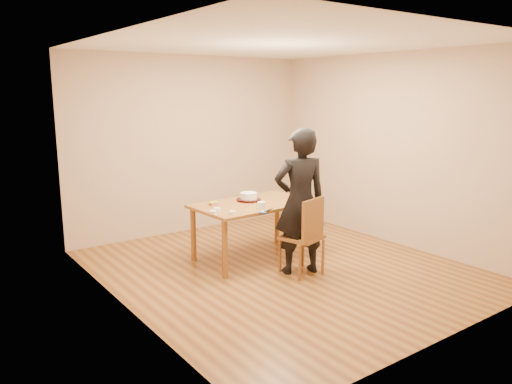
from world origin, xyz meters
TOP-DOWN VIEW (x-y plane):
  - room_shell at (0.00, 0.34)m, footprint 4.00×4.50m
  - dining_table at (-0.06, 0.52)m, footprint 1.56×0.97m
  - dining_chair at (0.09, -0.26)m, footprint 0.53×0.53m
  - cake_plate at (-0.04, 0.67)m, footprint 0.32×0.32m
  - cake at (-0.04, 0.67)m, footprint 0.23×0.23m
  - frosting_dome at (-0.04, 0.67)m, footprint 0.22×0.22m
  - frosting_tub at (-0.18, 0.19)m, footprint 0.10×0.10m
  - frosting_lid at (-0.28, 0.03)m, footprint 0.09×0.09m
  - frosting_dollop at (-0.28, 0.03)m, footprint 0.04×0.04m
  - ramekin_green at (-0.61, 0.18)m, footprint 0.08×0.08m
  - ramekin_yellow at (-0.68, 0.42)m, footprint 0.08×0.08m
  - ramekin_multi at (-0.79, 0.32)m, footprint 0.08×0.08m
  - candy_box_pink at (-0.53, 0.73)m, footprint 0.12×0.07m
  - candy_box_green at (-0.53, 0.73)m, footprint 0.14×0.08m
  - spatula at (-0.17, 0.06)m, footprint 0.16×0.08m
  - person at (0.09, -0.21)m, footprint 0.74×0.61m

SIDE VIEW (x-z plane):
  - dining_chair at x=0.09m, z-range 0.43..0.47m
  - dining_table at x=-0.06m, z-range 0.71..0.75m
  - frosting_lid at x=-0.28m, z-range 0.75..0.76m
  - spatula at x=-0.17m, z-range 0.75..0.76m
  - candy_box_pink at x=-0.53m, z-range 0.75..0.77m
  - cake_plate at x=-0.04m, z-range 0.75..0.77m
  - frosting_dollop at x=-0.28m, z-range 0.76..0.77m
  - ramekin_yellow at x=-0.68m, z-range 0.75..0.79m
  - ramekin_green at x=-0.61m, z-range 0.75..0.79m
  - ramekin_multi at x=-0.79m, z-range 0.75..0.79m
  - candy_box_green at x=-0.53m, z-range 0.77..0.79m
  - frosting_tub at x=-0.18m, z-range 0.75..0.84m
  - cake at x=-0.04m, z-range 0.77..0.85m
  - frosting_dome at x=-0.04m, z-range 0.85..0.87m
  - person at x=0.09m, z-range 0.00..1.75m
  - room_shell at x=0.00m, z-range 0.00..2.70m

